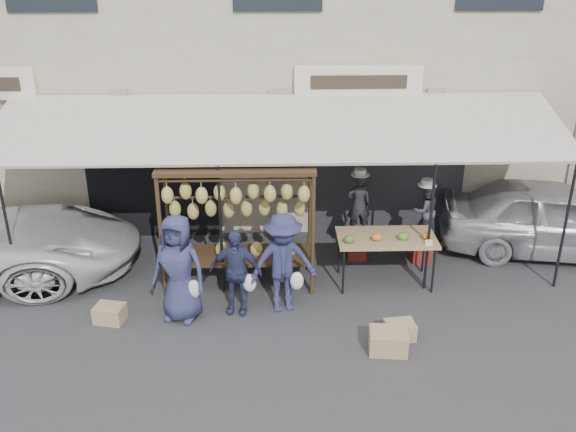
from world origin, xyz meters
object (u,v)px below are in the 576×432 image
vendor_left (359,204)px  customer_right (283,263)px  crate_near_a (388,341)px  crate_far (110,314)px  vendor_right (425,210)px  banana_rack (237,203)px  produce_table (387,239)px  crate_near_b (400,330)px  customer_left (179,268)px  customer_mid (236,272)px  sedan (553,218)px

vendor_left → customer_right: size_ratio=0.73×
crate_near_a → crate_far: size_ratio=1.22×
vendor_right → banana_rack: bearing=-6.4°
banana_rack → produce_table: bearing=-0.3°
crate_near_b → crate_far: size_ratio=0.97×
customer_left → crate_near_b: bearing=5.5°
banana_rack → customer_right: banana_rack is taller
banana_rack → customer_left: size_ratio=1.45×
customer_mid → sedan: 6.28m
vendor_left → vendor_right: vendor_left is taller
banana_rack → produce_table: (2.55, -0.01, -0.71)m
customer_mid → vendor_left: bearing=50.2°
produce_table → vendor_left: bearing=110.6°
banana_rack → vendor_left: size_ratio=2.10×
banana_rack → crate_near_b: banana_rack is taller
banana_rack → vendor_right: 3.52m
banana_rack → customer_left: bearing=-131.0°
banana_rack → crate_far: (-2.03, -1.11, -1.43)m
vendor_right → produce_table: bearing=24.9°
produce_table → customer_right: customer_right is taller
customer_left → vendor_left: bearing=49.6°
banana_rack → produce_table: 2.65m
customer_right → produce_table: bearing=12.2°
banana_rack → customer_left: (-0.89, -1.02, -0.68)m
banana_rack → vendor_right: (3.39, 0.81, -0.54)m
vendor_left → crate_far: 4.79m
vendor_left → vendor_right: (1.20, -0.16, -0.07)m
customer_left → customer_mid: customer_left is taller
crate_near_a → sedan: (3.67, 3.13, 0.55)m
customer_left → crate_near_a: bearing=-0.9°
customer_mid → crate_far: customer_mid is taller
customer_right → crate_far: 2.88m
vendor_right → crate_far: 5.81m
banana_rack → vendor_right: banana_rack is taller
customer_right → sedan: size_ratio=0.40×
banana_rack → produce_table: size_ratio=1.53×
vendor_left → crate_near_b: bearing=89.1°
banana_rack → customer_left: 1.52m
customer_left → customer_right: (1.64, 0.21, -0.04)m
customer_mid → crate_near_b: 2.73m
vendor_right → sedan: bearing=166.9°
produce_table → banana_rack: bearing=179.7°
banana_rack → customer_mid: 1.20m
crate_near_b → sedan: size_ratio=0.11×
produce_table → vendor_left: size_ratio=1.37×
vendor_left → sedan: size_ratio=0.29×
customer_mid → vendor_right: bearing=36.6°
vendor_left → customer_mid: 2.88m
vendor_right → crate_near_b: size_ratio=2.38×
produce_table → customer_right: 1.97m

